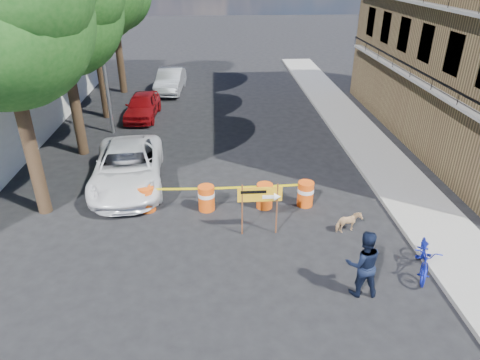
{
  "coord_description": "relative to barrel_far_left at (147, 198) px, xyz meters",
  "views": [
    {
      "loc": [
        -0.84,
        -11.04,
        7.76
      ],
      "look_at": [
        -0.09,
        1.43,
        1.3
      ],
      "focal_mm": 32.0,
      "sensor_mm": 36.0,
      "label": 1
    }
  ],
  "objects": [
    {
      "name": "barrel_far_right",
      "position": [
        5.51,
        0.02,
        0.0
      ],
      "size": [
        0.58,
        0.58,
        0.9
      ],
      "color": "#ED580D",
      "rests_on": "ground"
    },
    {
      "name": "sedan_red",
      "position": [
        -1.52,
        9.9,
        0.2
      ],
      "size": [
        1.76,
        4.02,
        1.35
      ],
      "primitive_type": "imported",
      "rotation": [
        0.0,
        0.0,
        -0.04
      ],
      "color": "maroon",
      "rests_on": "ground"
    },
    {
      "name": "tree_near",
      "position": [
        -3.45,
        0.14,
        5.89
      ],
      "size": [
        5.46,
        5.2,
        9.15
      ],
      "color": "#332316",
      "rests_on": "ground"
    },
    {
      "name": "detour_sign",
      "position": [
        3.89,
        -1.65,
        0.81
      ],
      "size": [
        1.37,
        0.25,
        1.76
      ],
      "rotation": [
        0.0,
        0.0,
        0.0
      ],
      "color": "#592D19",
      "rests_on": "ground"
    },
    {
      "name": "pedestrian",
      "position": [
        6.05,
        -4.51,
        0.46
      ],
      "size": [
        0.95,
        0.76,
        1.87
      ],
      "primitive_type": "imported",
      "rotation": [
        0.0,
        0.0,
        3.09
      ],
      "color": "black",
      "rests_on": "ground"
    },
    {
      "name": "tree_mid_a",
      "position": [
        -3.46,
        5.14,
        5.53
      ],
      "size": [
        5.25,
        5.0,
        8.68
      ],
      "color": "#332316",
      "rests_on": "ground"
    },
    {
      "name": "sidewalk_east",
      "position": [
        9.48,
        4.14,
        -0.4
      ],
      "size": [
        2.4,
        40.0,
        0.15
      ],
      "primitive_type": "cube",
      "color": "gray",
      "rests_on": "ground"
    },
    {
      "name": "suv_white",
      "position": [
        -0.94,
        1.93,
        0.29
      ],
      "size": [
        3.01,
        5.67,
        1.52
      ],
      "primitive_type": "imported",
      "rotation": [
        0.0,
        0.0,
        0.09
      ],
      "color": "white",
      "rests_on": "ground"
    },
    {
      "name": "barrel_mid_left",
      "position": [
        2.05,
        -0.08,
        0.0
      ],
      "size": [
        0.58,
        0.58,
        0.9
      ],
      "color": "#ED580D",
      "rests_on": "ground"
    },
    {
      "name": "ground",
      "position": [
        3.28,
        -1.86,
        -0.47
      ],
      "size": [
        120.0,
        120.0,
        0.0
      ],
      "primitive_type": "plane",
      "color": "black",
      "rests_on": "ground"
    },
    {
      "name": "bicycle",
      "position": [
        8.08,
        -3.75,
        0.5
      ],
      "size": [
        1.02,
        1.2,
        1.93
      ],
      "primitive_type": "imported",
      "rotation": [
        0.0,
        0.0,
        -0.41
      ],
      "color": "#1522B1",
      "rests_on": "ground"
    },
    {
      "name": "sedan_silver",
      "position": [
        -0.43,
        15.07,
        0.25
      ],
      "size": [
        1.85,
        4.5,
        1.45
      ],
      "primitive_type": "imported",
      "rotation": [
        0.0,
        0.0,
        -0.07
      ],
      "color": "silver",
      "rests_on": "ground"
    },
    {
      "name": "barrel_mid_right",
      "position": [
        4.06,
        -0.04,
        0.0
      ],
      "size": [
        0.58,
        0.58,
        0.9
      ],
      "color": "#ED580D",
      "rests_on": "ground"
    },
    {
      "name": "barrel_far_left",
      "position": [
        0.0,
        0.0,
        0.0
      ],
      "size": [
        0.58,
        0.58,
        0.9
      ],
      "color": "#ED580D",
      "rests_on": "ground"
    },
    {
      "name": "dog",
      "position": [
        6.56,
        -1.73,
        -0.13
      ],
      "size": [
        0.88,
        0.6,
        0.68
      ],
      "primitive_type": "imported",
      "rotation": [
        0.0,
        0.0,
        1.89
      ],
      "color": "tan",
      "rests_on": "ground"
    },
    {
      "name": "streetlamp",
      "position": [
        -2.66,
        7.64,
        3.9
      ],
      "size": [
        1.25,
        0.18,
        8.0
      ],
      "color": "gray",
      "rests_on": "ground"
    }
  ]
}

